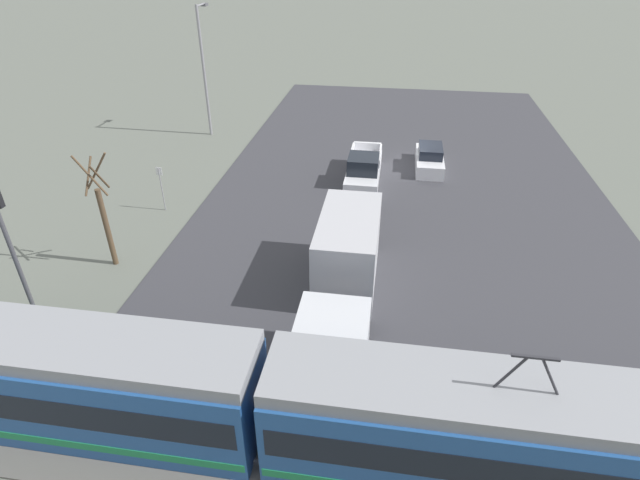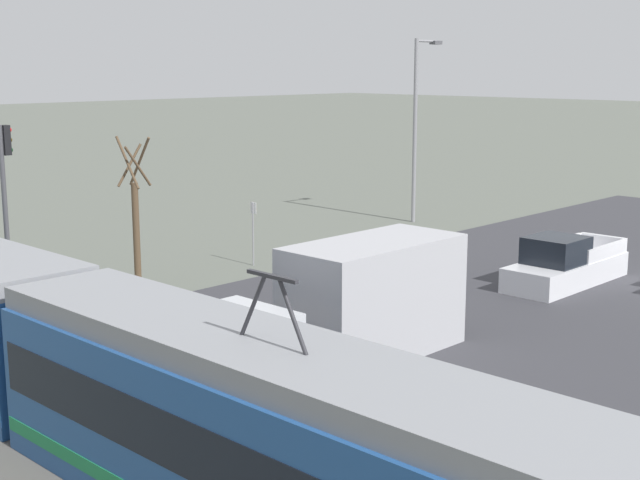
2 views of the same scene
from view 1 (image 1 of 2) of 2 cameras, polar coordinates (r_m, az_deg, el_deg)
ground_plane at (r=33.63m, az=9.91°, el=8.29°), size 320.00×320.00×0.00m
road_surface at (r=33.61m, az=9.92°, el=8.35°), size 22.80×38.96×0.08m
rail_bed at (r=15.83m, az=9.53°, el=-23.71°), size 73.38×4.40×0.22m
light_rail_tram at (r=14.78m, az=-6.53°, el=-18.23°), size 26.46×2.64×4.49m
box_truck at (r=20.09m, az=2.86°, el=-3.31°), size 2.44×8.77×3.10m
pickup_truck at (r=30.83m, az=5.01°, el=8.01°), size 1.95×5.70×1.81m
sedan_car_0 at (r=33.29m, az=12.41°, el=9.05°), size 1.70×4.29×1.47m
traffic_light_pole at (r=20.84m, az=-32.00°, el=0.19°), size 0.28×0.47×5.91m
street_tree at (r=23.76m, az=-23.44°, el=2.44°), size 1.26×1.05×5.38m
street_lamp_near_crossing at (r=38.66m, az=-13.11°, el=19.03°), size 0.36×1.95×9.05m
no_parking_sign at (r=28.26m, az=-17.69°, el=6.03°), size 0.32×0.08×2.52m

